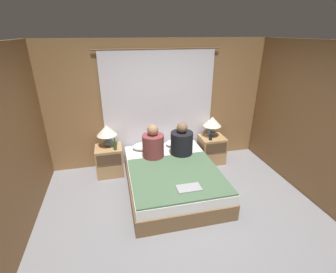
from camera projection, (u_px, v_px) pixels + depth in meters
The scene contains 18 objects.
ground_plane at pixel (184, 217), 3.72m from camera, with size 16.00×16.00×0.00m, color gray.
wall_back at pixel (159, 104), 4.92m from camera, with size 4.50×0.06×2.50m.
wall_left at pixel (0, 162), 2.76m from camera, with size 0.06×3.87×2.50m.
wall_right at pixel (326, 129), 3.69m from camera, with size 0.06×3.87×2.50m.
curtain_panel at pixel (159, 109), 4.90m from camera, with size 2.41×0.02×2.32m.
bed at pixel (172, 178), 4.32m from camera, with size 1.53×2.06×0.44m.
nightstand_left at pixel (110, 161), 4.74m from camera, with size 0.50×0.46×0.57m.
nightstand_right at pixel (212, 149), 5.19m from camera, with size 0.50×0.46×0.57m.
lamp_left at pixel (107, 132), 4.58m from camera, with size 0.38×0.38×0.42m.
lamp_right at pixel (212, 123), 5.02m from camera, with size 0.38×0.38×0.42m.
pillow_left at pixel (146, 146), 4.86m from camera, with size 0.53×0.34×0.12m.
pillow_right at pixel (178, 143), 5.01m from camera, with size 0.53×0.34×0.12m.
blanket_on_bed at pixel (177, 176), 3.95m from camera, with size 1.47×1.38×0.03m.
person_left_in_bed at pixel (153, 145), 4.45m from camera, with size 0.40×0.40×0.65m.
person_right_in_bed at pixel (182, 142), 4.56m from camera, with size 0.42×0.42×0.65m.
beer_bottle_on_left_stand at pixel (115, 145), 4.51m from camera, with size 0.07×0.07×0.24m.
beer_bottle_on_right_stand at pixel (211, 137), 4.91m from camera, with size 0.07×0.07×0.20m.
laptop_on_bed at pixel (189, 188), 3.60m from camera, with size 0.36×0.21×0.02m.
Camera 1 is at (-0.91, -2.79, 2.61)m, focal length 26.00 mm.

